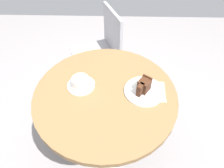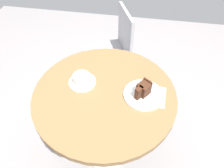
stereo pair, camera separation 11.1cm
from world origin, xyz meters
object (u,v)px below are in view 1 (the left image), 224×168
object	(u,v)px
cafe_chair	(103,47)
saucer	(81,85)
coffee_cup	(81,82)
napkin	(152,91)
cake_slice	(144,86)
fork	(147,97)
teaspoon	(85,89)
cake_plate	(144,91)

from	to	relation	value
cafe_chair	saucer	bearing A→B (deg)	-30.42
coffee_cup	napkin	distance (m)	0.40
cake_slice	fork	distance (m)	0.06
cake_slice	teaspoon	bearing A→B (deg)	179.87
coffee_cup	teaspoon	size ratio (longest dim) A/B	1.32
coffee_cup	cake_slice	distance (m)	0.35
cake_slice	napkin	world-z (taller)	cake_slice
coffee_cup	fork	bearing A→B (deg)	-11.78
napkin	cafe_chair	distance (m)	0.82
teaspoon	cake_slice	xyz separation A→B (m)	(0.32, -0.00, 0.04)
saucer	cake_slice	size ratio (longest dim) A/B	1.56
fork	cafe_chair	distance (m)	0.86
coffee_cup	fork	world-z (taller)	coffee_cup
saucer	fork	distance (m)	0.38
saucer	cake_slice	xyz separation A→B (m)	(0.35, -0.04, 0.05)
teaspoon	fork	xyz separation A→B (m)	(0.34, -0.05, 0.00)
saucer	teaspoon	xyz separation A→B (m)	(0.03, -0.04, 0.01)
cake_plate	napkin	distance (m)	0.05
cake_slice	cafe_chair	world-z (taller)	cake_slice
saucer	cake_plate	xyz separation A→B (m)	(0.36, -0.04, 0.00)
coffee_cup	cake_plate	bearing A→B (deg)	-4.69
cake_slice	cafe_chair	size ratio (longest dim) A/B	0.12
saucer	napkin	distance (m)	0.41
saucer	teaspoon	size ratio (longest dim) A/B	1.60
coffee_cup	fork	size ratio (longest dim) A/B	1.09
napkin	cake_slice	bearing A→B (deg)	-177.21
teaspoon	coffee_cup	bearing A→B (deg)	-117.41
fork	coffee_cup	bearing A→B (deg)	-68.52
coffee_cup	cake_plate	xyz separation A→B (m)	(0.35, -0.03, -0.03)
teaspoon	cafe_chair	distance (m)	0.76
teaspoon	napkin	distance (m)	0.38
teaspoon	fork	size ratio (longest dim) A/B	0.83
saucer	coffee_cup	xyz separation A→B (m)	(0.00, -0.01, 0.03)
cake_plate	cafe_chair	xyz separation A→B (m)	(-0.28, 0.72, -0.24)
cafe_chair	cake_plate	bearing A→B (deg)	-2.62
napkin	teaspoon	bearing A→B (deg)	-179.71
fork	cafe_chair	world-z (taller)	cafe_chair
saucer	coffee_cup	size ratio (longest dim) A/B	1.22
saucer	teaspoon	bearing A→B (deg)	-50.18
coffee_cup	teaspoon	xyz separation A→B (m)	(0.03, -0.03, -0.03)
cake_slice	cafe_chair	xyz separation A→B (m)	(-0.27, 0.72, -0.28)
fork	cafe_chair	size ratio (longest dim) A/B	0.15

